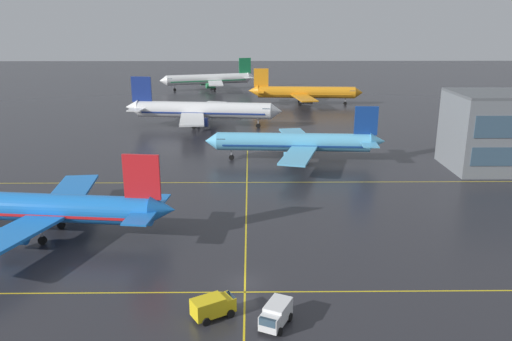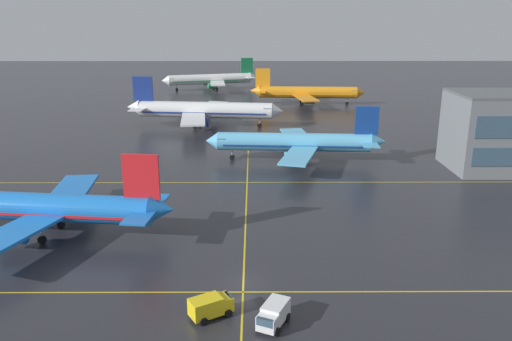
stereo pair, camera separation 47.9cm
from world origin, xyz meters
TOP-DOWN VIEW (x-y plane):
  - ground_plane at (0.00, 0.00)m, footprint 600.00×600.00m
  - airliner_front_gate at (-26.81, 12.70)m, footprint 36.83×31.56m
  - airliner_second_row at (9.59, 48.98)m, footprint 35.87×30.89m
  - airliner_third_row at (-12.05, 82.65)m, footprint 41.70×35.74m
  - airliner_far_left_stand at (18.63, 118.52)m, footprint 37.79×32.54m
  - airliner_far_right_stand at (-15.73, 155.71)m, footprint 38.34×32.75m
  - taxiway_markings at (0.00, 16.53)m, footprint 113.95×81.53m
  - service_truck_red_van at (-2.94, -6.54)m, footprint 4.47×3.69m
  - service_truck_catering at (2.92, -8.03)m, footprint 3.45×4.50m

SIDE VIEW (x-z plane):
  - ground_plane at x=0.00m, z-range 0.00..0.00m
  - taxiway_markings at x=0.00m, z-range 0.00..0.01m
  - service_truck_red_van at x=-2.94m, z-range 0.13..2.23m
  - service_truck_catering at x=2.92m, z-range 0.13..2.23m
  - airliner_second_row at x=9.59m, z-range -1.77..9.38m
  - airliner_front_gate at x=-26.81m, z-range -1.81..9.63m
  - airliner_far_left_stand at x=18.63m, z-range -1.86..9.88m
  - airliner_far_right_stand at x=-15.73m, z-range -1.93..10.24m
  - airliner_third_row at x=-12.05m, z-range -2.05..10.90m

